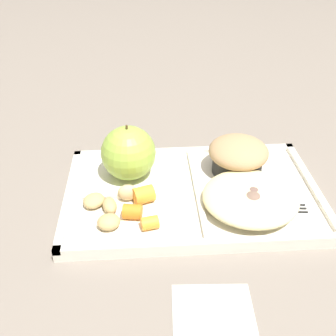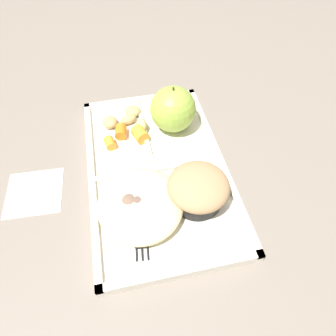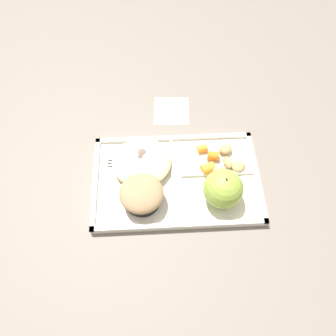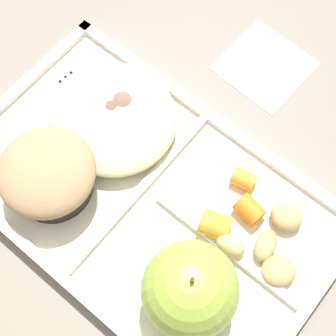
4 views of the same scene
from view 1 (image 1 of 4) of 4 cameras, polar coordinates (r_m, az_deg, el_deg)
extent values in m
plane|color=slate|center=(0.64, 3.44, -4.34)|extent=(6.00, 6.00, 0.00)
cube|color=silver|center=(0.64, 3.46, -3.89)|extent=(0.39, 0.24, 0.01)
cube|color=silver|center=(0.54, 4.92, -10.63)|extent=(0.39, 0.01, 0.01)
cube|color=silver|center=(0.72, 2.43, 2.47)|extent=(0.39, 0.01, 0.01)
cube|color=silver|center=(0.64, -13.92, -3.77)|extent=(0.01, 0.24, 0.01)
cube|color=silver|center=(0.68, 19.78, -2.31)|extent=(0.01, 0.24, 0.01)
cube|color=silver|center=(0.63, 4.17, -3.12)|extent=(0.01, 0.22, 0.01)
cube|color=silver|center=(0.62, -5.53, -3.96)|extent=(0.17, 0.01, 0.01)
sphere|color=#93B742|center=(0.64, -5.65, 2.13)|extent=(0.09, 0.09, 0.09)
cylinder|color=#4C381E|center=(0.62, -5.89, 5.64)|extent=(0.00, 0.00, 0.01)
cylinder|color=black|center=(0.68, 9.80, 0.59)|extent=(0.08, 0.08, 0.03)
ellipsoid|color=tan|center=(0.66, 10.00, 2.32)|extent=(0.10, 0.10, 0.04)
cylinder|color=orange|center=(0.61, -3.48, -3.81)|extent=(0.04, 0.03, 0.03)
cylinder|color=orange|center=(0.58, -5.08, -6.21)|extent=(0.03, 0.03, 0.02)
cylinder|color=orange|center=(0.56, -2.60, -7.81)|extent=(0.03, 0.02, 0.02)
ellipsoid|color=tan|center=(0.61, -5.75, -3.49)|extent=(0.03, 0.02, 0.03)
ellipsoid|color=tan|center=(0.61, -10.50, -4.58)|extent=(0.05, 0.05, 0.02)
ellipsoid|color=tan|center=(0.57, -8.43, -7.58)|extent=(0.04, 0.04, 0.02)
ellipsoid|color=tan|center=(0.60, -8.29, -5.30)|extent=(0.03, 0.04, 0.02)
ellipsoid|color=beige|center=(0.60, 11.63, -4.13)|extent=(0.14, 0.14, 0.04)
sphere|color=brown|center=(0.62, 14.53, -3.66)|extent=(0.03, 0.03, 0.03)
sphere|color=brown|center=(0.62, 10.18, -3.49)|extent=(0.03, 0.03, 0.03)
sphere|color=brown|center=(0.60, 11.91, -4.30)|extent=(0.04, 0.04, 0.04)
sphere|color=#755B4C|center=(0.59, 11.84, -5.03)|extent=(0.04, 0.04, 0.04)
cube|color=black|center=(0.61, 10.17, -5.46)|extent=(0.09, 0.02, 0.00)
cube|color=black|center=(0.62, 15.95, -5.48)|extent=(0.04, 0.02, 0.00)
cylinder|color=black|center=(0.62, 18.44, -5.96)|extent=(0.02, 0.01, 0.00)
cylinder|color=black|center=(0.63, 18.27, -5.47)|extent=(0.02, 0.01, 0.00)
cylinder|color=black|center=(0.64, 18.10, -4.99)|extent=(0.02, 0.01, 0.00)
cube|color=white|center=(0.49, 6.50, -20.41)|extent=(0.10, 0.10, 0.00)
camera|label=2|loc=(0.59, 44.26, 28.66)|focal=31.12mm
camera|label=3|loc=(0.89, 5.63, 53.42)|focal=34.14mm
camera|label=4|loc=(0.62, -12.94, 44.63)|focal=54.94mm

